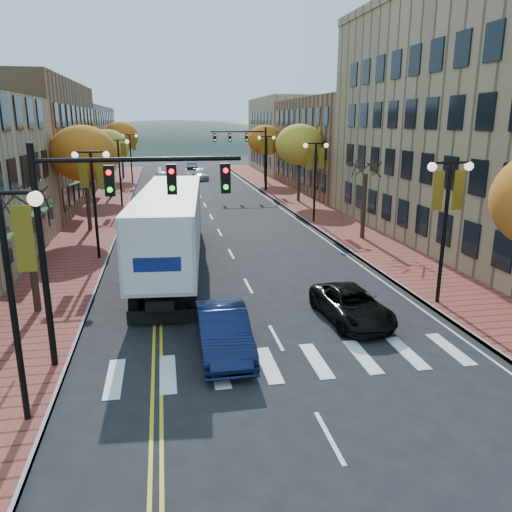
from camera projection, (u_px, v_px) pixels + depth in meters
name	position (u px, v px, depth m)	size (l,w,h in m)	color
ground	(307.00, 395.00, 14.28)	(200.00, 200.00, 0.00)	black
sidewalk_left	(103.00, 210.00, 43.51)	(4.00, 85.00, 0.15)	brown
sidewalk_right	(302.00, 204.00, 46.69)	(4.00, 85.00, 0.15)	brown
building_left_mid	(9.00, 146.00, 43.99)	(12.00, 24.00, 11.00)	brown
building_left_far	(62.00, 143.00, 67.91)	(12.00, 26.00, 9.50)	#9E8966
building_right_mid	(362.00, 145.00, 56.09)	(15.00, 24.00, 10.00)	brown
building_right_far	(307.00, 135.00, 76.83)	(15.00, 20.00, 11.00)	#9E8966
tree_left_a	(32.00, 261.00, 19.69)	(0.28, 0.28, 4.20)	#382619
tree_left_b	(84.00, 154.00, 34.04)	(4.48, 4.48, 7.21)	#382619
tree_left_c	(108.00, 148.00, 49.32)	(4.16, 4.16, 6.69)	#382619
tree_left_d	(121.00, 137.00, 66.26)	(4.61, 4.61, 7.42)	#382619
tree_right_b	(364.00, 206.00, 32.36)	(0.28, 0.28, 4.20)	#382619
tree_right_c	(299.00, 145.00, 46.70)	(4.48, 4.48, 7.21)	#382619
tree_right_d	(265.00, 140.00, 61.93)	(4.35, 4.35, 7.00)	#382619
lamp_left_a	(7.00, 265.00, 11.83)	(1.96, 0.36, 6.05)	black
lamp_left_b	(93.00, 184.00, 27.01)	(1.96, 0.36, 6.05)	black
lamp_left_c	(119.00, 160.00, 44.09)	(1.96, 0.36, 6.05)	black
lamp_left_d	(130.00, 149.00, 61.17)	(1.96, 0.36, 6.05)	black
lamp_right_a	(447.00, 205.00, 20.17)	(1.96, 0.36, 6.05)	black
lamp_right_b	(315.00, 167.00, 37.25)	(1.96, 0.36, 6.05)	black
lamp_right_c	(266.00, 152.00, 54.33)	(1.96, 0.36, 6.05)	black
traffic_mast_near	(106.00, 214.00, 14.87)	(6.10, 0.35, 7.00)	black
traffic_mast_far	(248.00, 147.00, 53.81)	(6.10, 0.34, 7.00)	black
semi_truck	(173.00, 221.00, 26.14)	(4.23, 17.33, 4.29)	black
navy_sedan	(223.00, 331.00, 16.72)	(1.65, 4.73, 1.56)	#0C1433
black_suv	(352.00, 305.00, 19.50)	(2.11, 4.58, 1.27)	black
car_far_white	(162.00, 177.00, 62.99)	(1.77, 4.39, 1.50)	silver
car_far_silver	(200.00, 174.00, 66.66)	(1.94, 4.78, 1.39)	#A0A0A8
car_far_oncoming	(192.00, 164.00, 82.75)	(1.62, 4.64, 1.53)	#A2A2A9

